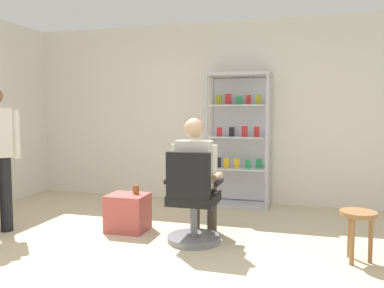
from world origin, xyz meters
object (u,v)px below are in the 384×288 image
at_px(seated_shopkeeper, 197,173).
at_px(wooden_stool, 358,222).
at_px(storage_crate, 128,212).
at_px(office_chair, 193,206).
at_px(display_cabinet_main, 239,139).
at_px(tea_glass, 136,190).

xyz_separation_m(seated_shopkeeper, wooden_stool, (1.57, -0.25, -0.34)).
xyz_separation_m(seated_shopkeeper, storage_crate, (-0.83, 0.06, -0.50)).
xyz_separation_m(storage_crate, wooden_stool, (2.40, -0.31, 0.16)).
height_order(office_chair, storage_crate, office_chair).
bearing_deg(display_cabinet_main, office_chair, -95.96).
relative_size(seated_shopkeeper, tea_glass, 13.05).
height_order(storage_crate, wooden_stool, wooden_stool).
bearing_deg(wooden_stool, office_chair, 176.99).
relative_size(office_chair, wooden_stool, 2.07).
bearing_deg(seated_shopkeeper, wooden_stool, -8.91).
xyz_separation_m(office_chair, tea_glass, (-0.75, 0.27, 0.07)).
xyz_separation_m(display_cabinet_main, tea_glass, (-0.94, -1.54, -0.50)).
bearing_deg(storage_crate, seated_shopkeeper, -4.30).
distance_m(display_cabinet_main, storage_crate, 2.03).
distance_m(display_cabinet_main, seated_shopkeeper, 1.68).
bearing_deg(office_chair, storage_crate, 164.77).
bearing_deg(office_chair, seated_shopkeeper, 89.62).
bearing_deg(wooden_stool, seated_shopkeeper, 171.09).
relative_size(office_chair, tea_glass, 9.71).
distance_m(office_chair, tea_glass, 0.80).
height_order(tea_glass, wooden_stool, tea_glass).
relative_size(display_cabinet_main, storage_crate, 4.34).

